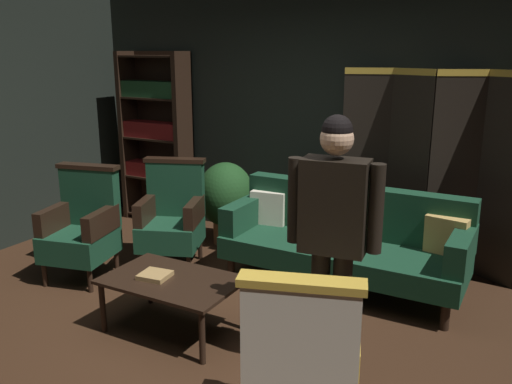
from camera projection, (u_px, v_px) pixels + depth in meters
ground_plane at (203, 343)px, 3.89m from camera, size 10.00×10.00×0.00m
back_wall at (332, 115)px, 5.60m from camera, size 7.20×0.10×2.80m
folding_screen at (453, 171)px, 4.89m from camera, size 2.12×0.26×1.90m
bookshelf at (156, 134)px, 6.48m from camera, size 0.90×0.32×2.05m
velvet_couch at (346, 237)px, 4.75m from camera, size 2.12×0.78×0.88m
coffee_table at (172, 284)px, 3.98m from camera, size 1.00×0.64×0.42m
armchair_gilt_accent at (303, 364)px, 2.76m from camera, size 0.73×0.73×1.04m
armchair_wing_left at (172, 217)px, 5.20m from camera, size 0.75×0.75×1.04m
armchair_wing_right at (82, 226)px, 4.92m from camera, size 0.70×0.70×1.04m
standing_figure at (334, 226)px, 3.26m from camera, size 0.59×0.26×1.70m
potted_plant at (226, 197)px, 5.79m from camera, size 0.61×0.61×0.90m
book_tan_leather at (155, 275)px, 3.98m from camera, size 0.24×0.22×0.03m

